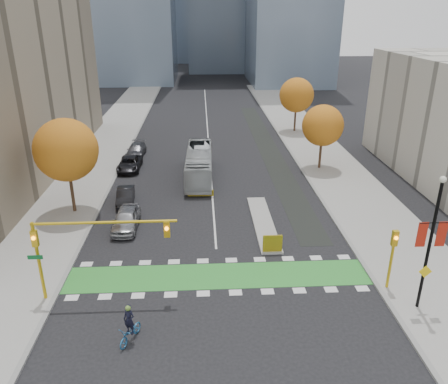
{
  "coord_description": "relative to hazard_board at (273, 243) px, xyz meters",
  "views": [
    {
      "loc": [
        -0.91,
        -22.88,
        16.14
      ],
      "look_at": [
        0.77,
        8.66,
        3.0
      ],
      "focal_mm": 35.0,
      "sensor_mm": 36.0,
      "label": 1
    }
  ],
  "objects": [
    {
      "name": "tree_east_far",
      "position": [
        8.5,
        33.8,
        4.44
      ],
      "size": [
        4.8,
        4.8,
        7.65
      ],
      "color": "#332114",
      "rests_on": "ground"
    },
    {
      "name": "bike_crossing",
      "position": [
        -4.0,
        -2.7,
        -0.79
      ],
      "size": [
        20.0,
        3.0,
        0.01
      ],
      "primitive_type": "cube",
      "color": "#2D8B2F",
      "rests_on": "ground"
    },
    {
      "name": "traffic_signal_west",
      "position": [
        -11.93,
        -4.71,
        3.23
      ],
      "size": [
        8.53,
        0.56,
        5.2
      ],
      "color": "#BF9914",
      "rests_on": "ground"
    },
    {
      "name": "traffic_signal_east",
      "position": [
        6.5,
        -4.71,
        1.93
      ],
      "size": [
        0.35,
        0.43,
        4.1
      ],
      "color": "#BF9914",
      "rests_on": "ground"
    },
    {
      "name": "parked_car_d",
      "position": [
        -12.82,
        18.59,
        -0.1
      ],
      "size": [
        2.35,
        5.02,
        1.39
      ],
      "primitive_type": "imported",
      "rotation": [
        0.0,
        0.0,
        -0.01
      ],
      "color": "black",
      "rests_on": "ground"
    },
    {
      "name": "tree_east_near",
      "position": [
        8.0,
        17.8,
        4.06
      ],
      "size": [
        4.4,
        4.4,
        7.08
      ],
      "color": "#332114",
      "rests_on": "ground"
    },
    {
      "name": "cyclist",
      "position": [
        -8.85,
        -8.54,
        -0.06
      ],
      "size": [
        1.4,
        2.03,
        2.22
      ],
      "rotation": [
        0.0,
        0.0,
        -0.42
      ],
      "color": "#22649D",
      "rests_on": "ground"
    },
    {
      "name": "sidewalk_east",
      "position": [
        9.5,
        15.8,
        -0.73
      ],
      "size": [
        7.0,
        120.0,
        0.15
      ],
      "primitive_type": "cube",
      "color": "gray",
      "rests_on": "ground"
    },
    {
      "name": "parked_car_a",
      "position": [
        -11.04,
        4.5,
        0.01
      ],
      "size": [
        2.02,
        4.79,
        1.62
      ],
      "primitive_type": "imported",
      "rotation": [
        0.0,
        0.0,
        -0.02
      ],
      "color": "#939498",
      "rests_on": "ground"
    },
    {
      "name": "bike_lane_paint",
      "position": [
        3.5,
        25.8,
        -0.8
      ],
      "size": [
        2.5,
        50.0,
        0.01
      ],
      "primitive_type": "cube",
      "color": "black",
      "rests_on": "ground"
    },
    {
      "name": "sidewalk_west",
      "position": [
        -17.5,
        15.8,
        -0.73
      ],
      "size": [
        7.0,
        120.0,
        0.15
      ],
      "primitive_type": "cube",
      "color": "gray",
      "rests_on": "ground"
    },
    {
      "name": "curb_east",
      "position": [
        6.0,
        15.8,
        -0.73
      ],
      "size": [
        0.3,
        120.0,
        0.16
      ],
      "primitive_type": "cube",
      "color": "gray",
      "rests_on": "ground"
    },
    {
      "name": "ground",
      "position": [
        -4.0,
        -4.2,
        -0.8
      ],
      "size": [
        300.0,
        300.0,
        0.0
      ],
      "primitive_type": "plane",
      "color": "black",
      "rests_on": "ground"
    },
    {
      "name": "curb_west",
      "position": [
        -14.0,
        15.8,
        -0.73
      ],
      "size": [
        0.3,
        120.0,
        0.16
      ],
      "primitive_type": "cube",
      "color": "gray",
      "rests_on": "ground"
    },
    {
      "name": "parked_car_b",
      "position": [
        -11.88,
        9.5,
        -0.12
      ],
      "size": [
        1.79,
        4.25,
        1.37
      ],
      "primitive_type": "imported",
      "rotation": [
        0.0,
        0.0,
        0.09
      ],
      "color": "black",
      "rests_on": "ground"
    },
    {
      "name": "median_island",
      "position": [
        0.0,
        4.8,
        -0.72
      ],
      "size": [
        1.6,
        10.0,
        0.16
      ],
      "primitive_type": "cube",
      "color": "gray",
      "rests_on": "ground"
    },
    {
      "name": "tree_west",
      "position": [
        -16.0,
        7.8,
        4.82
      ],
      "size": [
        5.2,
        5.2,
        8.22
      ],
      "color": "#332114",
      "rests_on": "ground"
    },
    {
      "name": "parked_car_c",
      "position": [
        -12.78,
        23.59,
        -0.1
      ],
      "size": [
        2.19,
        4.93,
        1.4
      ],
      "primitive_type": "imported",
      "rotation": [
        0.0,
        0.0,
        -0.05
      ],
      "color": "#4B4B50",
      "rests_on": "ground"
    },
    {
      "name": "banner_lamppost",
      "position": [
        7.5,
        -6.7,
        3.81
      ],
      "size": [
        1.65,
        0.36,
        8.28
      ],
      "color": "black",
      "rests_on": "ground"
    },
    {
      "name": "centre_line",
      "position": [
        -4.0,
        35.8,
        -0.8
      ],
      "size": [
        0.15,
        70.0,
        0.01
      ],
      "primitive_type": "cube",
      "color": "silver",
      "rests_on": "ground"
    },
    {
      "name": "hazard_board",
      "position": [
        0.0,
        0.0,
        0.0
      ],
      "size": [
        1.4,
        0.12,
        1.3
      ],
      "primitive_type": "cube",
      "color": "yellow",
      "rests_on": "median_island"
    },
    {
      "name": "bus",
      "position": [
        -5.21,
        15.69,
        0.72
      ],
      "size": [
        2.82,
        10.99,
        3.04
      ],
      "primitive_type": "imported",
      "rotation": [
        0.0,
        0.0,
        -0.02
      ],
      "color": "#ACB1B4",
      "rests_on": "ground"
    }
  ]
}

